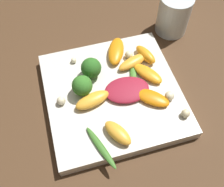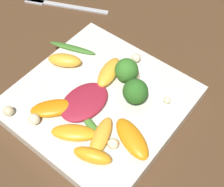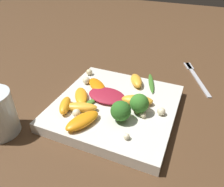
# 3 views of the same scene
# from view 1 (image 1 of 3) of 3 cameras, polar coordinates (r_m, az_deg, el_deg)

# --- Properties ---
(ground_plane) EXTENTS (2.40, 2.40, 0.00)m
(ground_plane) POSITION_cam_1_polar(r_m,az_deg,el_deg) (0.55, 0.19, -0.84)
(ground_plane) COLOR #4C331E
(plate) EXTENTS (0.27, 0.27, 0.03)m
(plate) POSITION_cam_1_polar(r_m,az_deg,el_deg) (0.54, 0.20, -0.13)
(plate) COLOR silver
(plate) RESTS_ON ground_plane
(drinking_glass) EXTENTS (0.08, 0.08, 0.09)m
(drinking_glass) POSITION_cam_1_polar(r_m,az_deg,el_deg) (0.66, 13.27, 16.40)
(drinking_glass) COLOR silver
(drinking_glass) RESTS_ON ground_plane
(radicchio_leaf_0) EXTENTS (0.09, 0.07, 0.01)m
(radicchio_leaf_0) POSITION_cam_1_polar(r_m,az_deg,el_deg) (0.52, 3.26, 0.82)
(radicchio_leaf_0) COLOR maroon
(radicchio_leaf_0) RESTS_ON plate
(orange_segment_0) EXTENTS (0.08, 0.05, 0.02)m
(orange_segment_0) POSITION_cam_1_polar(r_m,az_deg,el_deg) (0.56, 4.60, 6.88)
(orange_segment_0) COLOR #FCAD33
(orange_segment_0) RESTS_ON plate
(orange_segment_1) EXTENTS (0.06, 0.07, 0.02)m
(orange_segment_1) POSITION_cam_1_polar(r_m,az_deg,el_deg) (0.55, 7.79, 4.33)
(orange_segment_1) COLOR orange
(orange_segment_1) RESTS_ON plate
(orange_segment_2) EXTENTS (0.04, 0.06, 0.02)m
(orange_segment_2) POSITION_cam_1_polar(r_m,az_deg,el_deg) (0.58, 7.31, 8.43)
(orange_segment_2) COLOR orange
(orange_segment_2) RESTS_ON plate
(orange_segment_3) EXTENTS (0.05, 0.07, 0.02)m
(orange_segment_3) POSITION_cam_1_polar(r_m,az_deg,el_deg) (0.47, 1.28, -8.58)
(orange_segment_3) COLOR #FCAD33
(orange_segment_3) RESTS_ON plate
(orange_segment_4) EXTENTS (0.08, 0.07, 0.01)m
(orange_segment_4) POSITION_cam_1_polar(r_m,az_deg,el_deg) (0.52, 8.64, -0.90)
(orange_segment_4) COLOR orange
(orange_segment_4) RESTS_ON plate
(orange_segment_5) EXTENTS (0.06, 0.08, 0.02)m
(orange_segment_5) POSITION_cam_1_polar(r_m,az_deg,el_deg) (0.58, 0.88, 9.24)
(orange_segment_5) COLOR orange
(orange_segment_5) RESTS_ON plate
(orange_segment_6) EXTENTS (0.08, 0.05, 0.02)m
(orange_segment_6) POSITION_cam_1_polar(r_m,az_deg,el_deg) (0.51, -4.30, -1.43)
(orange_segment_6) COLOR #FCAD33
(orange_segment_6) RESTS_ON plate
(broccoli_floret_0) EXTENTS (0.04, 0.04, 0.05)m
(broccoli_floret_0) POSITION_cam_1_polar(r_m,az_deg,el_deg) (0.51, -6.51, 1.69)
(broccoli_floret_0) COLOR #84AD5B
(broccoli_floret_0) RESTS_ON plate
(broccoli_floret_1) EXTENTS (0.04, 0.04, 0.05)m
(broccoli_floret_1) POSITION_cam_1_polar(r_m,az_deg,el_deg) (0.54, -4.57, 5.56)
(broccoli_floret_1) COLOR #7A9E51
(broccoli_floret_1) RESTS_ON plate
(arugula_sprig_0) EXTENTS (0.03, 0.07, 0.01)m
(arugula_sprig_0) POSITION_cam_1_polar(r_m,az_deg,el_deg) (0.55, 4.65, 4.56)
(arugula_sprig_0) COLOR #47842D
(arugula_sprig_0) RESTS_ON plate
(arugula_sprig_1) EXTENTS (0.04, 0.09, 0.01)m
(arugula_sprig_1) POSITION_cam_1_polar(r_m,az_deg,el_deg) (0.47, -2.44, -11.65)
(arugula_sprig_1) COLOR #3D7528
(arugula_sprig_1) RESTS_ON plate
(macadamia_nut_0) EXTENTS (0.01, 0.01, 0.01)m
(macadamia_nut_0) POSITION_cam_1_polar(r_m,az_deg,el_deg) (0.58, -8.35, 7.15)
(macadamia_nut_0) COLOR beige
(macadamia_nut_0) RESTS_ON plate
(macadamia_nut_1) EXTENTS (0.02, 0.02, 0.02)m
(macadamia_nut_1) POSITION_cam_1_polar(r_m,az_deg,el_deg) (0.52, 12.40, -0.50)
(macadamia_nut_1) COLOR beige
(macadamia_nut_1) RESTS_ON plate
(macadamia_nut_2) EXTENTS (0.02, 0.02, 0.02)m
(macadamia_nut_2) POSITION_cam_1_polar(r_m,az_deg,el_deg) (0.52, -11.03, -1.42)
(macadamia_nut_2) COLOR beige
(macadamia_nut_2) RESTS_ON plate
(macadamia_nut_3) EXTENTS (0.02, 0.02, 0.02)m
(macadamia_nut_3) POSITION_cam_1_polar(r_m,az_deg,el_deg) (0.58, 3.69, 8.42)
(macadamia_nut_3) COLOR beige
(macadamia_nut_3) RESTS_ON plate
(macadamia_nut_4) EXTENTS (0.02, 0.02, 0.02)m
(macadamia_nut_4) POSITION_cam_1_polar(r_m,az_deg,el_deg) (0.51, 15.73, -4.19)
(macadamia_nut_4) COLOR beige
(macadamia_nut_4) RESTS_ON plate
(macadamia_nut_5) EXTENTS (0.01, 0.01, 0.01)m
(macadamia_nut_5) POSITION_cam_1_polar(r_m,az_deg,el_deg) (0.53, -8.03, 1.26)
(macadamia_nut_5) COLOR beige
(macadamia_nut_5) RESTS_ON plate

